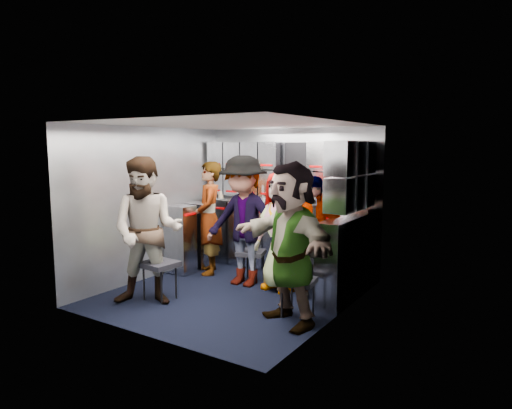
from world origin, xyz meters
The scene contains 29 objects.
floor centered at (0.00, 0.00, 0.00)m, with size 3.00×3.00×0.00m, color black.
wall_back centered at (0.00, 1.50, 1.05)m, with size 2.80×0.04×2.10m, color #91969E.
wall_left centered at (-1.40, 0.00, 1.05)m, with size 0.04×3.00×2.10m, color #91969E.
wall_right centered at (1.40, 0.00, 1.05)m, with size 0.04×3.00×2.10m, color #91969E.
ceiling centered at (0.00, 0.00, 2.10)m, with size 2.80×3.00×0.02m, color silver.
cart_bank_back centered at (0.00, 1.29, 0.49)m, with size 2.68×0.38×0.99m, color #8E929C.
cart_bank_left centered at (-1.19, 0.56, 0.49)m, with size 0.38×0.76×0.99m, color #8E929C.
counter centered at (0.00, 1.29, 1.01)m, with size 2.68×0.42×0.03m, color silver.
locker_bank_back centered at (0.00, 1.35, 1.49)m, with size 2.68×0.28×0.82m, color #8E929C.
locker_bank_right centered at (1.25, 0.70, 1.49)m, with size 0.28×1.00×0.82m, color #8E929C.
right_cabinet centered at (1.25, 0.60, 0.50)m, with size 0.28×1.20×1.00m, color #8E929C.
coffee_niche centered at (0.18, 1.41, 1.47)m, with size 0.46×0.16×0.84m, color black, non-canonical shape.
red_latch_strip centered at (0.00, 1.09, 0.88)m, with size 2.60×0.02×0.03m, color #B10103.
jump_seat_near_left centered at (-0.62, -0.64, 0.41)m, with size 0.42×0.40×0.46m.
jump_seat_mid_left centered at (-0.10, 0.58, 0.38)m, with size 0.45×0.44×0.42m.
jump_seat_center centered at (0.42, 0.67, 0.37)m, with size 0.45×0.44×0.42m.
jump_seat_mid_right centered at (0.88, 0.63, 0.42)m, with size 0.48×0.47×0.47m.
jump_seat_near_right centered at (1.05, -0.26, 0.38)m, with size 0.41×0.40×0.43m.
attendant_standing centered at (-0.83, 0.59, 0.81)m, with size 0.59×0.39×1.62m, color black.
attendant_arc_a centered at (-0.62, -0.82, 0.86)m, with size 0.84×0.65×1.72m, color black.
attendant_arc_b centered at (-0.10, 0.40, 0.86)m, with size 1.11×0.64×1.72m, color black.
attendant_arc_c centered at (0.42, 0.49, 0.76)m, with size 0.75×0.49×1.53m, color black.
attendant_arc_d centered at (0.88, 0.45, 0.74)m, with size 0.87×0.36×1.49m, color black.
attendant_arc_e centered at (1.05, -0.44, 0.85)m, with size 1.57×0.50×1.69m, color black.
bottle_left centered at (-0.31, 1.24, 1.15)m, with size 0.06×0.06×0.25m, color white.
bottle_mid centered at (-0.30, 1.24, 1.14)m, with size 0.07×0.07×0.23m, color white.
bottle_right centered at (0.55, 1.24, 1.17)m, with size 0.07×0.07×0.28m, color white.
cup_left centered at (-1.10, 1.23, 1.08)m, with size 0.08×0.08×0.10m, color tan.
cup_right centered at (0.63, 1.23, 1.08)m, with size 0.08×0.08×0.09m, color tan.
Camera 1 is at (3.22, -4.50, 1.85)m, focal length 32.00 mm.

